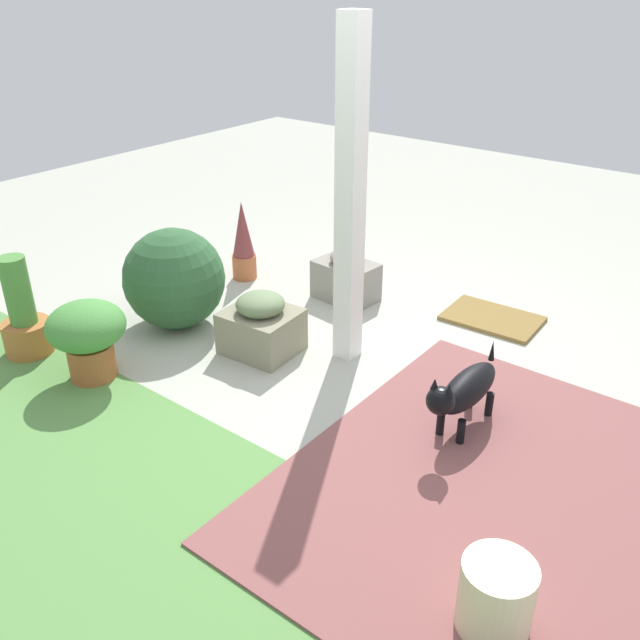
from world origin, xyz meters
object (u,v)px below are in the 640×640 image
(dog, at_px, (464,391))
(doormat, at_px, (492,318))
(terracotta_pot_tall, at_px, (24,320))
(stone_planter_nearest, at_px, (346,278))
(round_shrub, at_px, (174,279))
(terracotta_pot_spiky, at_px, (243,242))
(porch_pillar, at_px, (350,202))
(ceramic_urn, at_px, (496,598))
(terracotta_pot_broad, at_px, (87,334))
(stone_planter_mid, at_px, (261,326))

(dog, relative_size, doormat, 0.99)
(terracotta_pot_tall, bearing_deg, stone_planter_nearest, -120.96)
(round_shrub, xyz_separation_m, terracotta_pot_spiky, (0.20, -0.91, -0.05))
(porch_pillar, bearing_deg, doormat, -117.30)
(dog, bearing_deg, round_shrub, 2.72)
(dog, relative_size, ceramic_urn, 2.02)
(round_shrub, relative_size, dog, 1.08)
(round_shrub, height_order, terracotta_pot_spiky, round_shrub)
(stone_planter_nearest, height_order, terracotta_pot_broad, terracotta_pot_broad)
(stone_planter_mid, xyz_separation_m, ceramic_urn, (-2.20, 1.08, -0.03))
(doormat, bearing_deg, porch_pillar, 62.70)
(terracotta_pot_tall, relative_size, ceramic_urn, 2.08)
(terracotta_pot_tall, relative_size, doormat, 1.02)
(round_shrub, bearing_deg, terracotta_pot_broad, 98.59)
(round_shrub, relative_size, terracotta_pot_spiky, 1.09)
(terracotta_pot_tall, xyz_separation_m, dog, (-2.73, -1.01, 0.02))
(terracotta_pot_tall, distance_m, dog, 2.91)
(stone_planter_nearest, bearing_deg, stone_planter_mid, 91.94)
(round_shrub, xyz_separation_m, terracotta_pot_tall, (0.48, 0.90, -0.12))
(terracotta_pot_broad, height_order, terracotta_pot_tall, terracotta_pot_tall)
(round_shrub, distance_m, ceramic_urn, 3.12)
(round_shrub, relative_size, doormat, 1.07)
(porch_pillar, height_order, terracotta_pot_broad, porch_pillar)
(terracotta_pot_tall, bearing_deg, dog, -159.77)
(porch_pillar, distance_m, stone_planter_nearest, 1.25)
(terracotta_pot_broad, distance_m, terracotta_pot_tall, 0.62)
(porch_pillar, height_order, ceramic_urn, porch_pillar)
(ceramic_urn, bearing_deg, terracotta_pot_tall, -1.50)
(stone_planter_mid, height_order, terracotta_pot_broad, terracotta_pot_broad)
(porch_pillar, bearing_deg, terracotta_pot_spiky, -19.64)
(terracotta_pot_tall, bearing_deg, porch_pillar, -143.06)
(round_shrub, distance_m, terracotta_pot_tall, 1.03)
(round_shrub, bearing_deg, doormat, -140.63)
(terracotta_pot_spiky, bearing_deg, stone_planter_nearest, -168.21)
(stone_planter_nearest, bearing_deg, dog, 146.93)
(terracotta_pot_spiky, relative_size, ceramic_urn, 2.00)
(stone_planter_mid, height_order, terracotta_pot_spiky, terracotta_pot_spiky)
(terracotta_pot_broad, bearing_deg, ceramic_urn, 176.64)
(terracotta_pot_spiky, relative_size, dog, 0.99)
(doormat, bearing_deg, terracotta_pot_spiky, 15.75)
(dog, height_order, ceramic_urn, dog)
(stone_planter_mid, xyz_separation_m, terracotta_pot_spiky, (0.95, -0.82, 0.12))
(dog, bearing_deg, stone_planter_nearest, -33.07)
(round_shrub, bearing_deg, terracotta_pot_tall, 61.67)
(stone_planter_mid, height_order, dog, dog)
(stone_planter_mid, xyz_separation_m, terracotta_pot_broad, (0.63, 0.91, 0.12))
(porch_pillar, distance_m, dog, 1.32)
(dog, bearing_deg, ceramic_urn, 122.97)
(terracotta_pot_tall, relative_size, dog, 1.03)
(round_shrub, height_order, terracotta_pot_tall, round_shrub)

